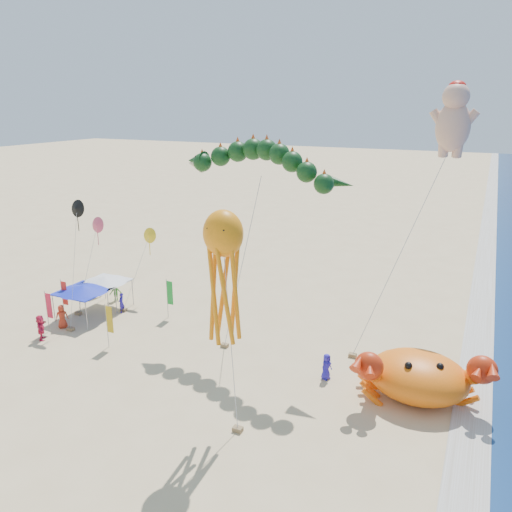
{
  "coord_description": "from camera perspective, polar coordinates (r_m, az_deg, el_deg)",
  "views": [
    {
      "loc": [
        11.27,
        -26.35,
        16.15
      ],
      "look_at": [
        -2.0,
        2.0,
        6.5
      ],
      "focal_mm": 35.0,
      "sensor_mm": 36.0,
      "label": 1
    }
  ],
  "objects": [
    {
      "name": "octopus_kite",
      "position": [
        23.89,
        -3.69,
        -1.25
      ],
      "size": [
        2.13,
        1.77,
        11.41
      ],
      "color": "orange",
      "rests_on": "ground"
    },
    {
      "name": "cherub_kite",
      "position": [
        36.86,
        21.65,
        14.48
      ],
      "size": [
        5.48,
        8.38,
        17.55
      ],
      "color": "#E1A789",
      "rests_on": "ground"
    },
    {
      "name": "foam_strip",
      "position": [
        30.91,
        23.46,
        -15.93
      ],
      "size": [
        320.0,
        320.0,
        0.0
      ],
      "primitive_type": "plane",
      "color": "silver",
      "rests_on": "ground"
    },
    {
      "name": "ground",
      "position": [
        32.9,
        1.72,
        -12.28
      ],
      "size": [
        320.0,
        320.0,
        0.0
      ],
      "primitive_type": "plane",
      "color": "#D1B784",
      "rests_on": "ground"
    },
    {
      "name": "small_kites",
      "position": [
        41.05,
        -16.62,
        2.51
      ],
      "size": [
        4.56,
        9.14,
        9.41
      ],
      "color": "yellow",
      "rests_on": "ground"
    },
    {
      "name": "beachgoers",
      "position": [
        39.89,
        -17.2,
        -6.19
      ],
      "size": [
        23.1,
        9.5,
        1.87
      ],
      "color": "#281FB6",
      "rests_on": "ground"
    },
    {
      "name": "crab_inflatable",
      "position": [
        30.24,
        18.01,
        -12.85
      ],
      "size": [
        7.56,
        6.31,
        3.31
      ],
      "color": "orange",
      "rests_on": "ground"
    },
    {
      "name": "canopy_white",
      "position": [
        42.15,
        -16.89,
        -2.62
      ],
      "size": [
        3.55,
        3.55,
        2.71
      ],
      "color": "gray",
      "rests_on": "ground"
    },
    {
      "name": "dragon_kite",
      "position": [
        32.44,
        0.33,
        10.11
      ],
      "size": [
        12.02,
        4.2,
        13.5
      ],
      "color": "#0E3311",
      "rests_on": "ground"
    },
    {
      "name": "feather_flags",
      "position": [
        38.65,
        -17.58,
        -5.17
      ],
      "size": [
        7.87,
        5.92,
        3.2
      ],
      "color": "gray",
      "rests_on": "ground"
    },
    {
      "name": "canopy_blue",
      "position": [
        40.74,
        -19.1,
        -3.52
      ],
      "size": [
        3.85,
        3.85,
        2.71
      ],
      "color": "gray",
      "rests_on": "ground"
    }
  ]
}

